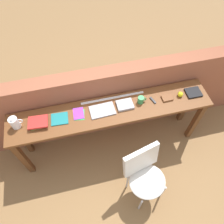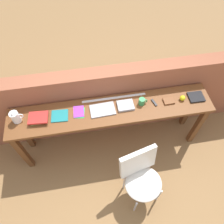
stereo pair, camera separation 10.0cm
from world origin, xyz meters
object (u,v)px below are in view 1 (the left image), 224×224
object	(u,v)px
pamphlet_pile_colourful	(79,114)
sports_ball_small	(180,94)
pitcher_white	(15,123)
magazine_cycling	(60,119)
book_repair_rightmost	(193,92)
book_open_centre	(102,110)
leather_journal_brown	(167,98)
mug	(141,100)
chair_white_moulded	(145,174)
book_stack_leftmost	(38,123)
multitool_folded	(153,100)

from	to	relation	value
pamphlet_pile_colourful	sports_ball_small	size ratio (longest dim) A/B	2.81
pitcher_white	magazine_cycling	size ratio (longest dim) A/B	0.94
pamphlet_pile_colourful	book_repair_rightmost	world-z (taller)	book_repair_rightmost
book_open_centre	leather_journal_brown	xyz separation A→B (m)	(0.83, -0.01, 0.00)
magazine_cycling	mug	world-z (taller)	mug
magazine_cycling	book_open_centre	world-z (taller)	book_open_centre
pitcher_white	sports_ball_small	size ratio (longest dim) A/B	2.73
chair_white_moulded	book_open_centre	world-z (taller)	book_open_centre
book_stack_leftmost	book_open_centre	size ratio (longest dim) A/B	0.78
pamphlet_pile_colourful	book_open_centre	xyz separation A→B (m)	(0.28, -0.02, 0.00)
book_stack_leftmost	pitcher_white	bearing A→B (deg)	172.44
magazine_cycling	leather_journal_brown	distance (m)	1.34
sports_ball_small	book_stack_leftmost	bearing A→B (deg)	-179.84
mug	sports_ball_small	size ratio (longest dim) A/B	1.64
book_repair_rightmost	chair_white_moulded	bearing A→B (deg)	-137.43
pitcher_white	book_stack_leftmost	xyz separation A→B (m)	(0.24, -0.03, -0.05)
book_open_centre	leather_journal_brown	size ratio (longest dim) A/B	2.30
chair_white_moulded	leather_journal_brown	bearing A→B (deg)	56.65
magazine_cycling	multitool_folded	world-z (taller)	multitool_folded
book_open_centre	sports_ball_small	size ratio (longest dim) A/B	4.45
mug	book_repair_rightmost	size ratio (longest dim) A/B	0.58
chair_white_moulded	mug	world-z (taller)	mug
mug	book_repair_rightmost	distance (m)	0.70
book_stack_leftmost	multitool_folded	bearing A→B (deg)	0.58
book_stack_leftmost	pamphlet_pile_colourful	world-z (taller)	book_stack_leftmost
chair_white_moulded	book_stack_leftmost	distance (m)	1.37
multitool_folded	sports_ball_small	bearing A→B (deg)	-1.48
book_repair_rightmost	magazine_cycling	bearing A→B (deg)	-179.09
chair_white_moulded	book_repair_rightmost	xyz separation A→B (m)	(0.85, 0.75, 0.37)
sports_ball_small	mug	bearing A→B (deg)	177.22
magazine_cycling	pamphlet_pile_colourful	xyz separation A→B (m)	(0.23, 0.02, -0.00)
pamphlet_pile_colourful	book_repair_rightmost	xyz separation A→B (m)	(1.47, -0.02, 0.01)
book_open_centre	book_repair_rightmost	size ratio (longest dim) A/B	1.58
chair_white_moulded	magazine_cycling	size ratio (longest dim) A/B	4.55
leather_journal_brown	sports_ball_small	xyz separation A→B (m)	(0.17, 0.00, 0.02)
book_open_centre	leather_journal_brown	distance (m)	0.83
mug	magazine_cycling	bearing A→B (deg)	-179.06
chair_white_moulded	multitool_folded	bearing A→B (deg)	67.80
mug	multitool_folded	bearing A→B (deg)	-5.74
book_stack_leftmost	leather_journal_brown	world-z (taller)	book_stack_leftmost
book_open_centre	multitool_folded	bearing A→B (deg)	-2.04
multitool_folded	sports_ball_small	xyz separation A→B (m)	(0.36, -0.01, 0.03)
pitcher_white	leather_journal_brown	world-z (taller)	pitcher_white
chair_white_moulded	leather_journal_brown	world-z (taller)	leather_journal_brown
chair_white_moulded	pamphlet_pile_colourful	distance (m)	1.05
pamphlet_pile_colourful	mug	bearing A→B (deg)	-0.03
magazine_cycling	book_repair_rightmost	distance (m)	1.70
pamphlet_pile_colourful	sports_ball_small	bearing A→B (deg)	-1.12
mug	pamphlet_pile_colourful	bearing A→B (deg)	179.97
multitool_folded	book_repair_rightmost	distance (m)	0.54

